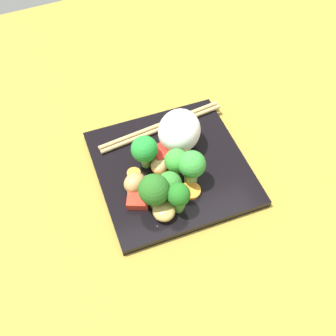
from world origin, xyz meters
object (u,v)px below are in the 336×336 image
square_plate (171,168)px  chopstick_pair (161,127)px  rice_mound (179,131)px  carrot_slice_3 (134,174)px  broccoli_floret_4 (145,150)px

square_plate → chopstick_pair: 8.29cm
square_plate → rice_mound: 6.08cm
chopstick_pair → square_plate: bearing=74.6°
square_plate → chopstick_pair: chopstick_pair is taller
rice_mound → carrot_slice_3: (9.16, 3.01, -2.93)cm
chopstick_pair → broccoli_floret_4: bearing=45.2°
square_plate → carrot_slice_3: carrot_slice_3 is taller
square_plate → broccoli_floret_4: 6.06cm
broccoli_floret_4 → square_plate: bearing=154.0°
rice_mound → carrot_slice_3: bearing=18.2°
square_plate → carrot_slice_3: 6.33cm
rice_mound → carrot_slice_3: 10.08cm
rice_mound → broccoli_floret_4: rice_mound is taller
rice_mound → carrot_slice_3: size_ratio=3.57×
square_plate → broccoli_floret_4: (3.76, -1.84, 4.38)cm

